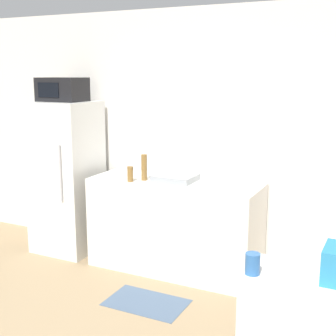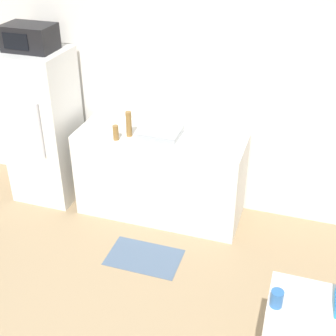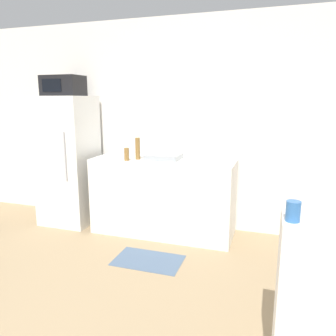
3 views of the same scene
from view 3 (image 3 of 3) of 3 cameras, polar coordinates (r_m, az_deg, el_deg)
name	(u,v)px [view 3 (image 3 of 3)]	position (r m, az deg, el deg)	size (l,w,h in m)	color
wall_back	(157,125)	(4.27, -1.87, 7.54)	(8.00, 0.06, 2.60)	white
refrigerator	(68,161)	(4.49, -17.00, 1.21)	(0.66, 0.62, 1.66)	white
microwave	(63,86)	(4.42, -17.78, 13.48)	(0.49, 0.33, 0.25)	black
counter	(163,196)	(4.01, -0.79, -4.94)	(1.70, 0.63, 0.92)	silver
sink_basin	(164,157)	(3.90, -0.73, 1.99)	(0.39, 0.33, 0.06)	#9EA3A8
bottle_tall	(138,149)	(3.89, -5.30, 3.40)	(0.06, 0.06, 0.26)	olive
bottle_short	(127,154)	(3.83, -7.22, 2.41)	(0.06, 0.06, 0.15)	olive
jar	(293,211)	(1.75, 20.95, -7.05)	(0.07, 0.07, 0.10)	#336BB2
kitchen_rug	(148,260)	(3.49, -3.46, -15.72)	(0.69, 0.43, 0.01)	slate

